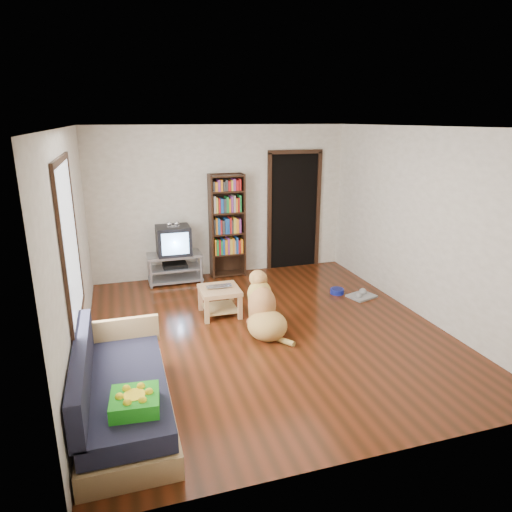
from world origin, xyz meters
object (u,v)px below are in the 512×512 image
object	(u,v)px
green_cushion	(135,402)
tv_stand	(175,267)
bookshelf	(227,220)
sofa	(120,395)
laptop	(220,288)
dog	(264,311)
grey_rag	(361,296)
crt_tv	(173,240)
dog_bowl	(337,291)
coffee_table	(220,296)

from	to	relation	value
green_cushion	tv_stand	bearing A→B (deg)	83.55
bookshelf	sofa	world-z (taller)	bookshelf
green_cushion	laptop	world-z (taller)	green_cushion
bookshelf	dog	size ratio (longest dim) A/B	1.84
green_cushion	dog	bearing A→B (deg)	52.38
green_cushion	grey_rag	size ratio (longest dim) A/B	0.96
sofa	crt_tv	bearing A→B (deg)	75.07
dog_bowl	sofa	bearing A→B (deg)	-145.60
dog	sofa	bearing A→B (deg)	-143.41
bookshelf	green_cushion	bearing A→B (deg)	-113.18
laptop	crt_tv	size ratio (longest dim) A/B	0.62
green_cushion	laptop	distance (m)	2.83
laptop	sofa	world-z (taller)	sofa
tv_stand	bookshelf	world-z (taller)	bookshelf
dog	laptop	bearing A→B (deg)	121.57
crt_tv	sofa	xyz separation A→B (m)	(-0.97, -3.65, -0.48)
dog_bowl	tv_stand	xyz separation A→B (m)	(-2.41, 1.32, 0.23)
sofa	coffee_table	distance (m)	2.50
crt_tv	sofa	world-z (taller)	crt_tv
bookshelf	dog	xyz separation A→B (m)	(-0.10, -2.37, -0.70)
crt_tv	sofa	size ratio (longest dim) A/B	0.32
bookshelf	crt_tv	bearing A→B (deg)	-175.68
grey_rag	dog	world-z (taller)	dog
dog_bowl	dog	distance (m)	1.84
coffee_table	dog	size ratio (longest dim) A/B	0.56
sofa	bookshelf	bearing A→B (deg)	62.68
crt_tv	bookshelf	bearing A→B (deg)	4.32
coffee_table	tv_stand	bearing A→B (deg)	105.39
sofa	dog_bowl	bearing A→B (deg)	34.40
tv_stand	bookshelf	distance (m)	1.20
grey_rag	dog	bearing A→B (deg)	-159.09
laptop	sofa	distance (m)	2.48
green_cushion	sofa	distance (m)	0.54
laptop	crt_tv	xyz separation A→B (m)	(-0.43, 1.61, 0.33)
tv_stand	coffee_table	size ratio (longest dim) A/B	1.64
green_cushion	grey_rag	world-z (taller)	green_cushion
green_cushion	grey_rag	distance (m)	4.40
bookshelf	coffee_table	xyz separation A→B (m)	(-0.52, -1.65, -0.72)
grey_rag	coffee_table	xyz separation A→B (m)	(-2.28, 0.01, 0.27)
laptop	grey_rag	xyz separation A→B (m)	(2.28, 0.02, -0.40)
grey_rag	crt_tv	size ratio (longest dim) A/B	0.69
green_cushion	bookshelf	distance (m)	4.60
crt_tv	coffee_table	world-z (taller)	crt_tv
tv_stand	dog	world-z (taller)	dog
tv_stand	dog	xyz separation A→B (m)	(0.85, -2.28, 0.03)
laptop	coffee_table	distance (m)	0.14
crt_tv	coffee_table	distance (m)	1.70
sofa	dog	distance (m)	2.27
coffee_table	bookshelf	bearing A→B (deg)	72.47
crt_tv	bookshelf	size ratio (longest dim) A/B	0.32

